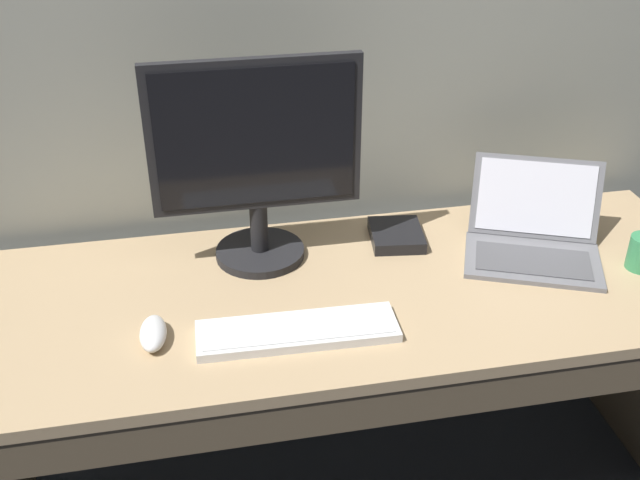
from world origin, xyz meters
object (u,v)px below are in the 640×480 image
(wired_keyboard, at_px, (297,331))
(external_drive_box, at_px, (396,235))
(laptop_space_gray, at_px, (534,233))
(computer_mouse, at_px, (153,333))
(external_monitor, at_px, (256,163))

(wired_keyboard, height_order, external_drive_box, external_drive_box)
(external_drive_box, bearing_deg, wired_keyboard, -132.75)
(laptop_space_gray, bearing_deg, computer_mouse, -168.63)
(wired_keyboard, relative_size, external_drive_box, 2.81)
(external_monitor, xyz_separation_m, external_drive_box, (0.36, 0.02, -0.25))
(external_monitor, relative_size, computer_mouse, 4.27)
(computer_mouse, xyz_separation_m, external_drive_box, (0.63, 0.31, -0.01))
(laptop_space_gray, xyz_separation_m, external_drive_box, (-0.33, 0.12, -0.04))
(wired_keyboard, distance_m, computer_mouse, 0.31)
(wired_keyboard, distance_m, external_drive_box, 0.47)
(external_monitor, height_order, computer_mouse, external_monitor)
(wired_keyboard, relative_size, computer_mouse, 3.64)
(external_monitor, distance_m, external_drive_box, 0.44)
(wired_keyboard, bearing_deg, laptop_space_gray, 19.64)
(external_monitor, bearing_deg, computer_mouse, -132.58)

